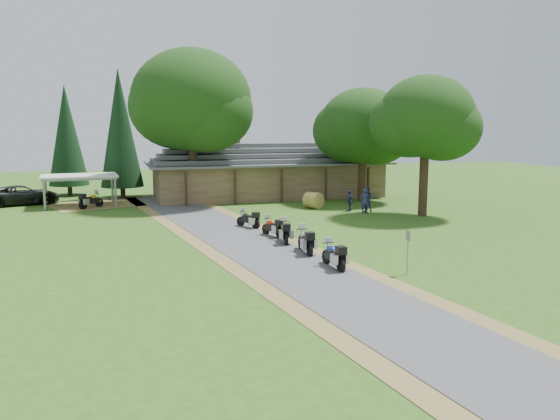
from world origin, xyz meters
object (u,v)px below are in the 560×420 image
object	(u,v)px
motorcycle_row_a	(333,254)
carport	(80,190)
car_white_sedan	(8,193)
motorcycle_row_d	(273,226)
car_dark_suv	(22,190)
motorcycle_row_e	(248,218)
motorcycle_row_c	(285,230)
hay_bale	(313,200)
motorcycle_carport_a	(91,200)
lodge	(267,169)
motorcycle_row_b	(305,240)

from	to	relation	value
motorcycle_row_a	carport	bearing A→B (deg)	23.16
car_white_sedan	motorcycle_row_d	distance (m)	26.16
car_dark_suv	motorcycle_row_e	bearing A→B (deg)	-151.13
car_dark_suv	motorcycle_row_e	world-z (taller)	car_dark_suv
motorcycle_row_e	motorcycle_row_c	bearing A→B (deg)	159.51
car_white_sedan	hay_bale	world-z (taller)	car_white_sedan
carport	car_white_sedan	world-z (taller)	carport
carport	motorcycle_carport_a	world-z (taller)	carport
lodge	car_dark_suv	bearing A→B (deg)	178.66
car_dark_suv	motorcycle_row_d	xyz separation A→B (m)	(15.93, -18.56, -0.58)
car_dark_suv	motorcycle_row_b	size ratio (longest dim) A/B	3.09
motorcycle_carport_a	hay_bale	size ratio (longest dim) A/B	1.57
motorcycle_row_a	motorcycle_row_b	world-z (taller)	motorcycle_row_b
motorcycle_row_c	motorcycle_carport_a	xyz separation A→B (m)	(-10.71, 16.61, 0.01)
car_white_sedan	motorcycle_row_a	xyz separation A→B (m)	(17.87, -27.36, -0.20)
motorcycle_row_a	motorcycle_carport_a	size ratio (longest dim) A/B	0.96
lodge	motorcycle_row_e	distance (m)	15.96
lodge	car_white_sedan	distance (m)	22.10
motorcycle_row_e	car_white_sedan	bearing A→B (deg)	14.43
lodge	hay_bale	world-z (taller)	lodge
motorcycle_row_b	motorcycle_row_e	distance (m)	7.75
motorcycle_row_e	lodge	bearing A→B (deg)	-50.73
motorcycle_row_c	motorcycle_row_b	bearing A→B (deg)	-163.80
motorcycle_carport_a	motorcycle_row_e	bearing A→B (deg)	-91.48
carport	motorcycle_carport_a	distance (m)	1.91
motorcycle_row_d	motorcycle_carport_a	distance (m)	18.19
motorcycle_row_d	motorcycle_carport_a	size ratio (longest dim) A/B	0.90
motorcycle_row_a	motorcycle_row_d	bearing A→B (deg)	1.47
lodge	motorcycle_row_d	distance (m)	18.78
carport	motorcycle_row_e	size ratio (longest dim) A/B	3.30
lodge	motorcycle_row_c	xyz separation A→B (m)	(-4.55, -19.83, -1.78)
motorcycle_row_c	motorcycle_row_e	bearing A→B (deg)	21.61
carport	motorcycle_row_d	world-z (taller)	carport
motorcycle_row_e	hay_bale	world-z (taller)	hay_bale
lodge	hay_bale	bearing A→B (deg)	-80.64
car_white_sedan	motorcycle_row_e	bearing A→B (deg)	-133.71
motorcycle_row_b	motorcycle_row_e	world-z (taller)	motorcycle_row_b
motorcycle_row_a	hay_bale	bearing A→B (deg)	-20.92
motorcycle_row_d	hay_bale	xyz separation A→B (m)	(6.14, 9.65, 0.02)
lodge	car_white_sedan	xyz separation A→B (m)	(-21.99, 1.62, -1.59)
lodge	car_white_sedan	size ratio (longest dim) A/B	4.16
car_dark_suv	motorcycle_row_d	world-z (taller)	car_dark_suv
motorcycle_row_c	hay_bale	size ratio (longest dim) A/B	1.55
lodge	carport	world-z (taller)	lodge
motorcycle_row_a	motorcycle_row_c	distance (m)	5.92
motorcycle_row_a	motorcycle_row_d	distance (m)	7.70
car_white_sedan	car_dark_suv	size ratio (longest dim) A/B	0.83
lodge	motorcycle_row_c	distance (m)	20.43
lodge	motorcycle_row_d	bearing A→B (deg)	-104.74
car_dark_suv	car_white_sedan	bearing A→B (deg)	33.22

